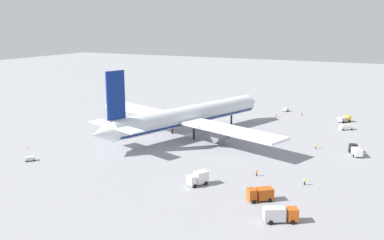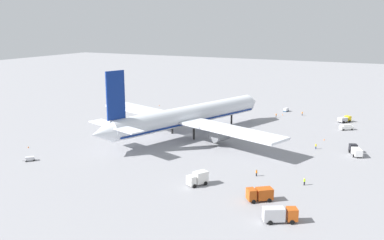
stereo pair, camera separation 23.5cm
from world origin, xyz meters
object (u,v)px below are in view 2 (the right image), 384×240
Objects in this scene: ground_worker_2 at (316,146)px; service_truck_2 at (356,150)px; service_truck_1 at (279,214)px; service_truck_3 at (198,178)px; service_truck_0 at (345,119)px; baggage_cart_1 at (200,107)px; airliner at (187,116)px; traffic_cone_3 at (159,105)px; ground_worker_1 at (302,113)px; ground_worker_0 at (304,181)px; traffic_cone_0 at (324,139)px; service_van at (346,127)px; traffic_cone_2 at (28,147)px; service_truck_4 at (260,194)px; traffic_cone_1 at (282,115)px; baggage_cart_2 at (30,159)px; ground_worker_4 at (257,173)px; baggage_cart_0 at (286,110)px; ground_worker_3 at (276,115)px.

service_truck_2 is at bearing -94.87° from ground_worker_2.
service_truck_1 is 1.26× the size of service_truck_3.
service_truck_0 is 1.65× the size of baggage_cart_1.
airliner is 53.67m from traffic_cone_3.
ground_worker_1 is at bearing -82.13° from baggage_cart_1.
ground_worker_0 is 3.17× the size of traffic_cone_3.
service_truck_1 is 0.93× the size of service_truck_2.
traffic_cone_0 is (11.98, 10.69, -1.07)m from service_truck_2.
service_van is 8.85× the size of traffic_cone_2.
service_truck_4 is 88.38m from traffic_cone_1.
baggage_cart_2 is at bearing 102.46° from ground_worker_0.
service_truck_3 is (-82.18, 21.14, 0.44)m from service_truck_0.
baggage_cart_2 is 5.42× the size of traffic_cone_1.
airliner reaches higher than baggage_cart_1.
ground_worker_0 is 30.97m from ground_worker_2.
baggage_cart_1 is at bearing 55.30° from ground_worker_2.
traffic_cone_0 is (11.03, -0.48, -0.59)m from ground_worker_2.
traffic_cone_1 is (1.90, 24.13, -0.96)m from service_truck_0.
baggage_cart_2 is 60.85m from ground_worker_4.
service_van is 81.61m from traffic_cone_3.
baggage_cart_0 is 2.03× the size of ground_worker_1.
traffic_cone_3 is at bearing -0.58° from traffic_cone_2.
service_truck_1 is 12.05× the size of traffic_cone_0.
traffic_cone_1 is at bearing 10.29° from ground_worker_4.
service_truck_4 reaches higher than traffic_cone_0.
traffic_cone_2 is (-74.77, 54.35, -0.57)m from ground_worker_3.
airliner is at bearing 124.47° from service_van.
service_van is at bearing -117.76° from traffic_cone_1.
airliner reaches higher than ground_worker_3.
service_truck_3 is 3.21× the size of ground_worker_1.
service_truck_4 reaches higher than traffic_cone_3.
baggage_cart_0 is at bearing -72.73° from baggage_cart_1.
service_truck_2 reaches higher than traffic_cone_1.
ground_worker_4 is at bearing -144.94° from baggage_cart_1.
traffic_cone_2 is at bearing 94.83° from ground_worker_0.
ground_worker_3 is 5.31m from traffic_cone_1.
baggage_cart_2 is at bearing 149.26° from airliner.
airliner is 25.08× the size of baggage_cart_2.
traffic_cone_2 is at bearing 48.91° from baggage_cart_2.
service_truck_1 is 24.17m from service_truck_3.
ground_worker_4 is (14.09, 5.40, -0.74)m from service_truck_4.
service_truck_3 is 84.14m from traffic_cone_1.
traffic_cone_0 is (-29.42, 2.17, -0.96)m from service_truck_0.
service_truck_0 is 9.67× the size of traffic_cone_0.
ground_worker_4 is 73.51m from traffic_cone_1.
traffic_cone_1 is 55.03m from traffic_cone_3.
service_truck_1 is at bearing -176.23° from ground_worker_2.
service_truck_4 is 1.75× the size of baggage_cart_1.
service_truck_3 is 90.03m from baggage_cart_1.
traffic_cone_1 is (2.77, -35.67, -0.52)m from baggage_cart_1.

